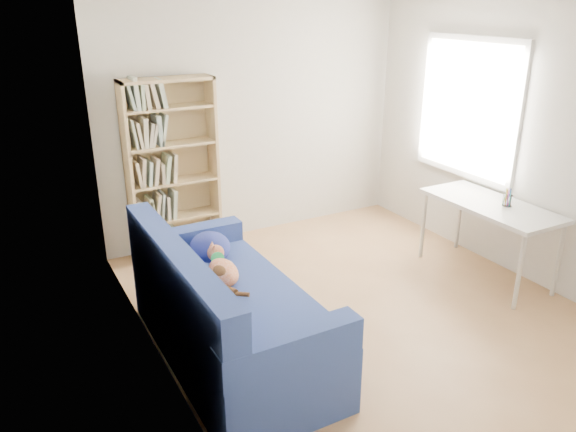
% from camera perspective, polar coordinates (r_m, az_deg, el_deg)
% --- Properties ---
extents(ground, '(4.00, 4.00, 0.00)m').
position_cam_1_polar(ground, '(5.09, 6.93, -8.95)').
color(ground, '#AD7C4E').
rests_on(ground, ground).
extents(room_shell, '(3.54, 4.04, 2.62)m').
position_cam_1_polar(room_shell, '(4.58, 8.62, 9.56)').
color(room_shell, silver).
rests_on(room_shell, ground).
extents(sofa, '(0.96, 2.00, 0.98)m').
position_cam_1_polar(sofa, '(4.24, -6.44, -9.84)').
color(sofa, navy).
rests_on(sofa, ground).
extents(bookshelf, '(0.92, 0.29, 1.83)m').
position_cam_1_polar(bookshelf, '(5.86, -11.61, 3.96)').
color(bookshelf, tan).
rests_on(bookshelf, ground).
extents(desk, '(0.60, 1.32, 0.75)m').
position_cam_1_polar(desk, '(5.62, 19.87, 0.60)').
color(desk, white).
rests_on(desk, ground).
extents(pen_cup, '(0.09, 0.09, 0.17)m').
position_cam_1_polar(pen_cup, '(5.56, 21.42, 1.59)').
color(pen_cup, white).
rests_on(pen_cup, desk).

